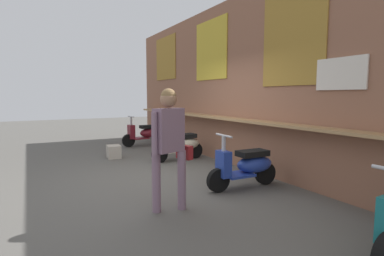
{
  "coord_description": "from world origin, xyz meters",
  "views": [
    {
      "loc": [
        5.26,
        -2.22,
        1.61
      ],
      "look_at": [
        -1.15,
        1.33,
        0.81
      ],
      "focal_mm": 27.83,
      "sensor_mm": 36.0,
      "label": 1
    }
  ],
  "objects_px": {
    "scooter_maroon": "(145,133)",
    "merchandise_crate": "(114,152)",
    "scooter_blue": "(247,166)",
    "shopper_with_handbag": "(170,137)",
    "scooter_cream": "(181,145)"
  },
  "relations": [
    {
      "from": "scooter_maroon",
      "to": "merchandise_crate",
      "type": "bearing_deg",
      "value": 42.55
    },
    {
      "from": "scooter_blue",
      "to": "shopper_with_handbag",
      "type": "relative_size",
      "value": 0.82
    },
    {
      "from": "scooter_cream",
      "to": "merchandise_crate",
      "type": "height_order",
      "value": "scooter_cream"
    },
    {
      "from": "scooter_cream",
      "to": "merchandise_crate",
      "type": "distance_m",
      "value": 1.77
    },
    {
      "from": "scooter_cream",
      "to": "scooter_blue",
      "type": "relative_size",
      "value": 1.0
    },
    {
      "from": "scooter_cream",
      "to": "shopper_with_handbag",
      "type": "bearing_deg",
      "value": 58.45
    },
    {
      "from": "scooter_maroon",
      "to": "scooter_blue",
      "type": "relative_size",
      "value": 1.0
    },
    {
      "from": "scooter_maroon",
      "to": "merchandise_crate",
      "type": "height_order",
      "value": "scooter_maroon"
    },
    {
      "from": "scooter_maroon",
      "to": "shopper_with_handbag",
      "type": "relative_size",
      "value": 0.82
    },
    {
      "from": "scooter_maroon",
      "to": "scooter_cream",
      "type": "bearing_deg",
      "value": 86.06
    },
    {
      "from": "scooter_blue",
      "to": "shopper_with_handbag",
      "type": "height_order",
      "value": "shopper_with_handbag"
    },
    {
      "from": "scooter_maroon",
      "to": "merchandise_crate",
      "type": "xyz_separation_m",
      "value": [
        1.48,
        -1.41,
        -0.22
      ]
    },
    {
      "from": "scooter_maroon",
      "to": "shopper_with_handbag",
      "type": "height_order",
      "value": "shopper_with_handbag"
    },
    {
      "from": "scooter_blue",
      "to": "merchandise_crate",
      "type": "xyz_separation_m",
      "value": [
        -3.61,
        -1.41,
        -0.22
      ]
    },
    {
      "from": "scooter_maroon",
      "to": "merchandise_crate",
      "type": "relative_size",
      "value": 3.45
    }
  ]
}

